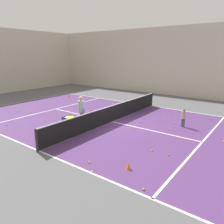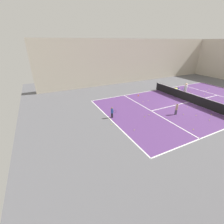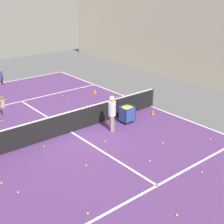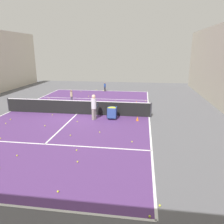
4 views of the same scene
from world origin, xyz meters
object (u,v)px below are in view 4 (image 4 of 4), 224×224
(tennis_net, at_px, (76,107))
(child_midcourt, at_px, (71,95))
(player_near_baseline, at_px, (105,86))
(training_cone_0, at_px, (137,119))
(ball_cart, at_px, (112,111))
(coach_at_net, at_px, (94,105))
(training_cone_1, at_px, (137,102))

(tennis_net, height_order, child_midcourt, child_midcourt)
(player_near_baseline, relative_size, child_midcourt, 0.95)
(training_cone_0, bearing_deg, ball_cart, -3.91)
(coach_at_net, bearing_deg, tennis_net, 83.97)
(tennis_net, height_order, coach_at_net, coach_at_net)
(coach_at_net, distance_m, training_cone_1, 5.91)
(coach_at_net, height_order, training_cone_1, coach_at_net)
(player_near_baseline, relative_size, coach_at_net, 0.59)
(tennis_net, relative_size, child_midcourt, 10.05)
(tennis_net, relative_size, ball_cart, 12.70)
(ball_cart, bearing_deg, child_midcourt, -46.67)
(coach_at_net, bearing_deg, player_near_baseline, 34.57)
(tennis_net, distance_m, training_cone_1, 5.97)
(tennis_net, relative_size, player_near_baseline, 10.60)
(player_near_baseline, height_order, training_cone_0, player_near_baseline)
(player_near_baseline, xyz_separation_m, coach_at_net, (-1.14, 10.88, 0.41))
(ball_cart, relative_size, training_cone_1, 3.41)
(tennis_net, height_order, ball_cart, tennis_net)
(training_cone_0, xyz_separation_m, training_cone_1, (0.22, -4.97, -0.02))
(child_midcourt, bearing_deg, training_cone_1, 108.58)
(tennis_net, bearing_deg, child_midcourt, -66.84)
(coach_at_net, relative_size, child_midcourt, 1.60)
(child_midcourt, height_order, training_cone_1, child_midcourt)
(tennis_net, xyz_separation_m, ball_cart, (-2.82, 0.82, 0.07))
(training_cone_1, bearing_deg, child_midcourt, 0.63)
(training_cone_0, bearing_deg, coach_at_net, 3.13)
(tennis_net, distance_m, ball_cart, 2.94)
(player_near_baseline, bearing_deg, ball_cart, 20.78)
(child_midcourt, relative_size, training_cone_1, 4.31)
(player_near_baseline, distance_m, ball_cart, 10.86)
(ball_cart, height_order, training_cone_1, ball_cart)
(tennis_net, bearing_deg, training_cone_0, 168.45)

